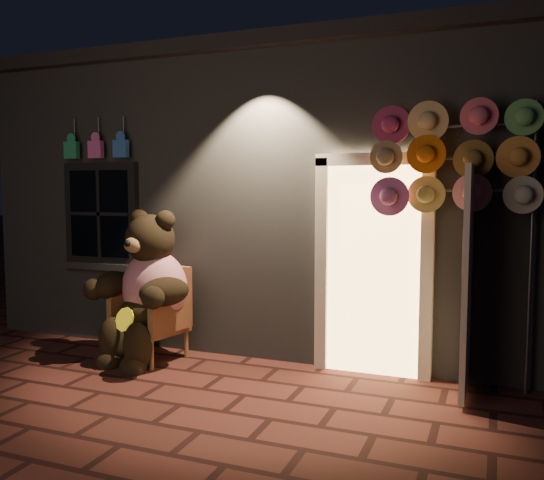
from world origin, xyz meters
The scene contains 5 objects.
ground centered at (0.00, 0.00, 0.00)m, with size 60.00×60.00×0.00m, color #51241F.
shop_building centered at (0.00, 3.99, 1.74)m, with size 7.30×5.95×3.51m.
wicker_armchair centered at (-0.97, 1.13, 0.50)m, with size 0.79×0.75×1.00m.
teddy_bear centered at (-0.98, 1.01, 0.76)m, with size 1.22×1.06×1.71m.
hat_rack centered at (2.11, 1.28, 2.10)m, with size 1.72×0.22×2.62m.
Camera 1 is at (2.48, -4.15, 1.84)m, focal length 38.00 mm.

